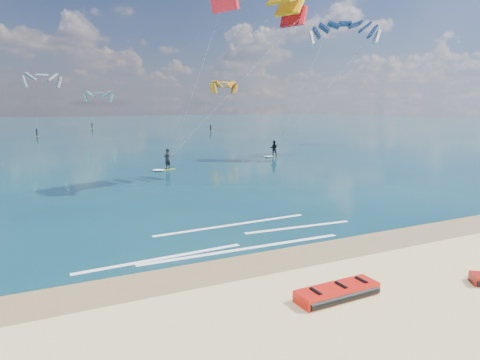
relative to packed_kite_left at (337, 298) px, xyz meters
name	(u,v)px	position (x,y,z in m)	size (l,w,h in m)	color
ground	(107,157)	(-0.88, 40.77, 0.00)	(320.00, 320.00, 0.00)	tan
wet_sand_strip	(257,263)	(-0.88, 3.77, 0.00)	(320.00, 2.40, 0.01)	brown
sea	(66,128)	(-0.88, 104.77, 0.02)	(320.00, 200.00, 0.04)	#0A2B38
packed_kite_left	(337,298)	(0.00, 0.00, 0.00)	(3.09, 1.22, 0.45)	red
kitesurfer_main	(212,75)	(5.41, 23.68, 8.41)	(12.92, 11.56, 16.63)	#BDE51B
kitesurfer_far	(310,84)	(19.76, 30.17, 8.24)	(12.08, 7.97, 15.96)	#ADB91B
shoreline_foam	(236,239)	(-0.38, 6.75, 0.04)	(13.66, 4.03, 0.01)	white
distant_kites	(19,108)	(-10.26, 79.26, 5.31)	(71.49, 39.18, 11.28)	#BF3891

